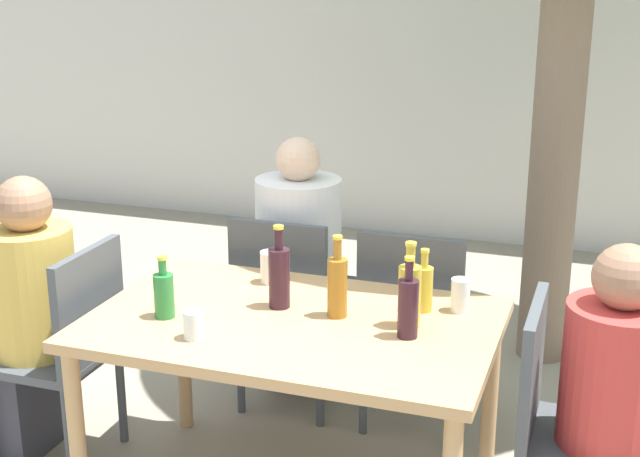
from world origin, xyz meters
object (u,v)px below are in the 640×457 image
object	(u,v)px
oil_cruet_1	(409,294)
patio_chair_2	(288,301)
green_bottle_5	(164,294)
drinking_glass_1	(271,267)
wine_bottle_3	(279,276)
drinking_glass_0	(194,325)
person_seated_0	(18,332)
amber_bottle_4	(337,285)
patio_chair_1	(563,421)
oil_cruet_0	(424,287)
dining_table_front	(293,340)
person_seated_2	(305,277)
drinking_glass_2	(460,295)
patio_chair_0	(68,342)
wine_bottle_2	(408,306)
patio_chair_3	(415,318)
person_seated_1	(640,436)

from	to	relation	value
oil_cruet_1	patio_chair_2	bearing A→B (deg)	138.33
green_bottle_5	drinking_glass_1	size ratio (longest dim) A/B	1.80
wine_bottle_3	drinking_glass_0	distance (m)	0.40
person_seated_0	wine_bottle_3	distance (m)	1.16
amber_bottle_4	green_bottle_5	xyz separation A→B (m)	(-0.58, -0.21, -0.03)
patio_chair_1	oil_cruet_0	xyz separation A→B (m)	(-0.53, 0.23, 0.32)
dining_table_front	green_bottle_5	bearing A→B (deg)	-163.67
person_seated_0	person_seated_2	size ratio (longest dim) A/B	0.96
amber_bottle_4	drinking_glass_1	xyz separation A→B (m)	(-0.35, 0.24, -0.05)
green_bottle_5	drinking_glass_2	distance (m)	1.06
oil_cruet_0	drinking_glass_2	bearing A→B (deg)	16.47
patio_chair_0	wine_bottle_3	world-z (taller)	wine_bottle_3
person_seated_0	wine_bottle_2	size ratio (longest dim) A/B	4.16
wine_bottle_2	green_bottle_5	bearing A→B (deg)	-172.45
patio_chair_3	patio_chair_0	bearing A→B (deg)	29.14
patio_chair_0	drinking_glass_1	world-z (taller)	patio_chair_0
drinking_glass_0	green_bottle_5	bearing A→B (deg)	143.75
person_seated_0	amber_bottle_4	world-z (taller)	person_seated_0
drinking_glass_1	person_seated_2	bearing A→B (deg)	97.23
person_seated_1	oil_cruet_0	xyz separation A→B (m)	(-0.77, 0.23, 0.33)
patio_chair_0	patio_chair_2	size ratio (longest dim) A/B	1.00
dining_table_front	amber_bottle_4	size ratio (longest dim) A/B	4.77
patio_chair_1	person_seated_2	distance (m)	1.55
patio_chair_0	oil_cruet_0	xyz separation A→B (m)	(1.37, 0.23, 0.32)
drinking_glass_0	drinking_glass_2	bearing A→B (deg)	33.54
person_seated_0	patio_chair_1	bearing A→B (deg)	90.00
patio_chair_2	person_seated_1	distance (m)	1.63
patio_chair_2	green_bottle_5	world-z (taller)	green_bottle_5
dining_table_front	green_bottle_5	size ratio (longest dim) A/B	6.31
person_seated_1	drinking_glass_0	world-z (taller)	person_seated_1
dining_table_front	person_seated_2	xyz separation A→B (m)	(-0.29, 0.92, -0.11)
wine_bottle_2	drinking_glass_0	xyz separation A→B (m)	(-0.68, -0.25, -0.06)
person_seated_1	wine_bottle_3	bearing A→B (deg)	85.80
person_seated_2	drinking_glass_1	bearing A→B (deg)	97.23
amber_bottle_4	drinking_glass_0	distance (m)	0.53
person_seated_0	person_seated_2	bearing A→B (deg)	135.61
amber_bottle_4	drinking_glass_0	bearing A→B (deg)	-139.10
oil_cruet_1	drinking_glass_0	size ratio (longest dim) A/B	3.11
amber_bottle_4	drinking_glass_0	world-z (taller)	amber_bottle_4
drinking_glass_1	drinking_glass_2	world-z (taller)	drinking_glass_1
patio_chair_1	person_seated_1	distance (m)	0.24
oil_cruet_1	drinking_glass_2	world-z (taller)	oil_cruet_1
patio_chair_3	person_seated_1	distance (m)	1.14
oil_cruet_1	green_bottle_5	world-z (taller)	oil_cruet_1
wine_bottle_2	drinking_glass_1	size ratio (longest dim) A/B	2.25
oil_cruet_0	drinking_glass_0	world-z (taller)	oil_cruet_0
wine_bottle_2	amber_bottle_4	xyz separation A→B (m)	(-0.28, 0.09, 0.01)
patio_chair_2	person_seated_2	world-z (taller)	person_seated_2
wine_bottle_3	drinking_glass_2	size ratio (longest dim) A/B	2.53
patio_chair_0	wine_bottle_2	size ratio (longest dim) A/B	3.22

